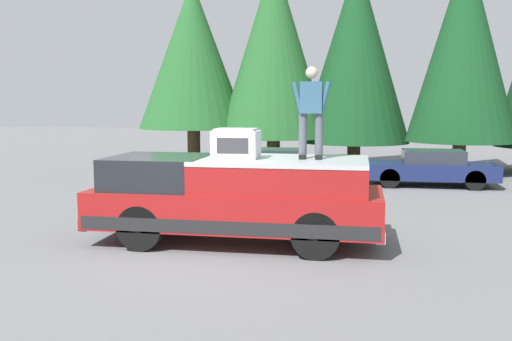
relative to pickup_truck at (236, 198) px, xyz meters
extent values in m
plane|color=slate|center=(-0.47, 0.72, -0.87)|extent=(90.00, 90.00, 0.00)
cube|color=maroon|center=(0.00, 0.01, -0.17)|extent=(2.00, 5.50, 0.70)
cube|color=#232326|center=(0.00, 0.01, -0.37)|extent=(2.01, 5.39, 0.24)
cube|color=black|center=(0.00, 1.52, 0.48)|extent=(1.84, 1.87, 0.60)
cube|color=maroon|center=(0.00, -0.87, 0.44)|extent=(1.92, 3.19, 0.52)
cube|color=#B7BABF|center=(0.00, -0.87, 0.74)|extent=(1.94, 3.19, 0.08)
cube|color=#232326|center=(0.00, 2.70, -0.44)|extent=(1.96, 0.16, 0.20)
cube|color=#B2B5BA|center=(0.00, -2.68, -0.44)|extent=(1.96, 0.16, 0.20)
cylinder|color=black|center=(-0.85, 1.60, -0.45)|extent=(0.30, 0.84, 0.84)
cylinder|color=black|center=(0.85, 1.60, -0.45)|extent=(0.30, 0.84, 0.84)
cylinder|color=black|center=(-0.85, -1.59, -0.45)|extent=(0.30, 0.84, 0.84)
cylinder|color=black|center=(0.85, -1.59, -0.45)|extent=(0.30, 0.84, 0.84)
cube|color=silver|center=(-0.11, -0.03, 1.04)|extent=(0.64, 0.84, 0.52)
cube|color=#2D2D30|center=(-0.44, -0.03, 1.04)|extent=(0.01, 0.59, 0.29)
cube|color=#99999E|center=(-0.11, -0.03, 1.32)|extent=(0.58, 0.76, 0.04)
cylinder|color=#4C515B|center=(0.03, -1.56, 1.20)|extent=(0.15, 0.15, 0.84)
cube|color=black|center=(-0.01, -1.56, 0.82)|extent=(0.26, 0.11, 0.08)
cylinder|color=#4C515B|center=(0.03, -1.26, 1.20)|extent=(0.15, 0.15, 0.84)
cube|color=black|center=(-0.01, -1.26, 0.82)|extent=(0.26, 0.11, 0.08)
cube|color=#335B7A|center=(0.03, -1.41, 1.91)|extent=(0.24, 0.40, 0.58)
sphere|color=beige|center=(0.03, -1.41, 2.36)|extent=(0.22, 0.22, 0.22)
cylinder|color=#335B7A|center=(0.00, -1.66, 1.91)|extent=(0.09, 0.23, 0.58)
cylinder|color=#335B7A|center=(0.00, -1.17, 1.91)|extent=(0.09, 0.23, 0.58)
cube|color=navy|center=(8.34, -4.53, -0.38)|extent=(1.64, 4.10, 0.50)
cube|color=#282D38|center=(8.34, -4.63, 0.08)|extent=(1.31, 1.89, 0.42)
cylinder|color=black|center=(7.62, -3.26, -0.56)|extent=(0.20, 0.62, 0.62)
cylinder|color=black|center=(9.06, -3.26, -0.56)|extent=(0.20, 0.62, 0.62)
cylinder|color=black|center=(7.62, -5.80, -0.56)|extent=(0.20, 0.62, 0.62)
cylinder|color=black|center=(9.06, -5.80, -0.56)|extent=(0.20, 0.62, 0.62)
cube|color=gray|center=(7.87, 0.52, -0.38)|extent=(1.64, 4.10, 0.50)
cube|color=#282D38|center=(7.87, 0.42, 0.08)|extent=(1.31, 1.89, 0.42)
cylinder|color=black|center=(7.15, 1.79, -0.56)|extent=(0.20, 0.62, 0.62)
cylinder|color=black|center=(8.59, 1.79, -0.56)|extent=(0.20, 0.62, 0.62)
cylinder|color=black|center=(7.15, -0.75, -0.56)|extent=(0.20, 0.62, 0.62)
cylinder|color=black|center=(8.59, -0.75, -0.56)|extent=(0.20, 0.62, 0.62)
cylinder|color=#4C3826|center=(11.74, -5.98, -0.26)|extent=(0.48, 0.48, 1.22)
cone|color=#14421E|center=(11.74, -5.98, 3.91)|extent=(4.01, 4.01, 7.13)
cylinder|color=#4C3826|center=(13.29, -2.08, -0.36)|extent=(0.54, 0.54, 1.02)
cone|color=#14421E|center=(13.29, -2.08, 3.84)|extent=(4.47, 4.47, 7.38)
cylinder|color=#4C3826|center=(12.80, 1.22, -0.26)|extent=(0.55, 0.55, 1.22)
cone|color=#235B28|center=(12.80, 1.22, 3.99)|extent=(4.55, 4.55, 7.28)
cylinder|color=#4C3826|center=(12.84, 4.66, -0.09)|extent=(0.55, 0.55, 1.57)
cone|color=#235B28|center=(12.84, 4.66, 3.77)|extent=(4.56, 4.56, 6.14)
camera|label=1|loc=(-10.45, -2.29, 1.84)|focal=39.77mm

